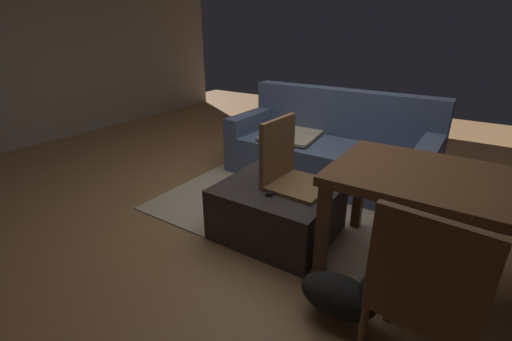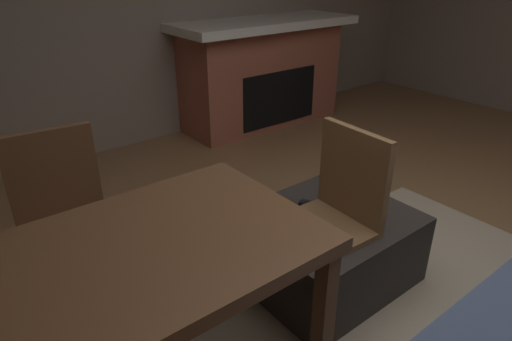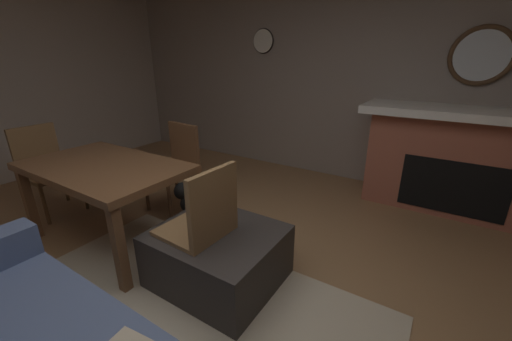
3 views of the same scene
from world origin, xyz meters
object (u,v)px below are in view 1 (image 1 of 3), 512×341
at_px(dining_chair_south, 426,292).
at_px(small_dog, 345,295).
at_px(couch, 330,149).
at_px(ottoman_coffee_table, 277,211).
at_px(dining_table, 456,193).
at_px(tv_remote, 271,191).
at_px(dining_chair_west, 289,172).

distance_m(dining_chair_south, small_dog, 0.53).
relative_size(couch, dining_chair_south, 2.29).
distance_m(ottoman_coffee_table, dining_table, 1.25).
relative_size(tv_remote, small_dog, 0.31).
bearing_deg(ottoman_coffee_table, small_dog, -36.90).
distance_m(dining_table, dining_chair_south, 0.83).
bearing_deg(dining_chair_west, tv_remote, -102.40).
bearing_deg(couch, tv_remote, -85.61).
distance_m(tv_remote, dining_chair_south, 1.31).
relative_size(couch, small_dog, 4.18).
distance_m(couch, dining_chair_west, 1.25).
distance_m(couch, ottoman_coffee_table, 1.32).
bearing_deg(ottoman_coffee_table, dining_table, 3.92).
relative_size(tv_remote, dining_chair_west, 0.17).
xyz_separation_m(couch, small_dog, (0.88, -1.89, -0.13)).
relative_size(dining_table, dining_chair_west, 1.56).
bearing_deg(small_dog, dining_chair_south, -23.15).
bearing_deg(small_dog, dining_chair_west, 137.55).
xyz_separation_m(tv_remote, dining_chair_south, (1.15, -0.63, 0.09)).
height_order(couch, dining_chair_south, dining_chair_south).
bearing_deg(ottoman_coffee_table, dining_chair_west, 60.79).
relative_size(dining_chair_west, small_dog, 1.83).
bearing_deg(dining_chair_south, dining_table, 89.38).
bearing_deg(couch, dining_chair_west, -82.92).
distance_m(tv_remote, dining_table, 1.20).
bearing_deg(tv_remote, dining_chair_west, 55.04).
height_order(ottoman_coffee_table, tv_remote, tv_remote).
distance_m(dining_chair_south, dining_chair_west, 1.38).
distance_m(couch, small_dog, 2.09).
relative_size(couch, ottoman_coffee_table, 2.44).
bearing_deg(dining_chair_west, ottoman_coffee_table, -119.21).
bearing_deg(small_dog, tv_remote, 148.71).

